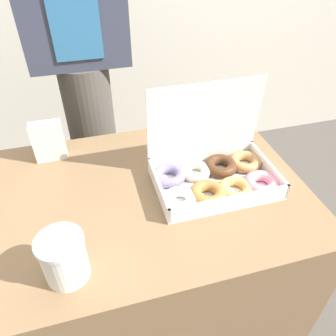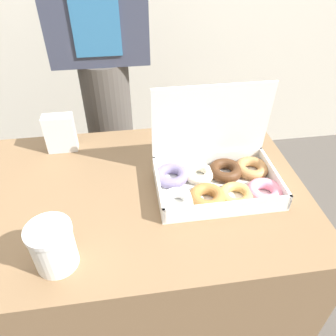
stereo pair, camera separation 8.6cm
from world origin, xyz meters
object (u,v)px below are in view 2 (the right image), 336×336
napkin_holder (60,133)px  donut_box (217,176)px  coffee_cup (53,246)px  person_customer (99,40)px

napkin_holder → donut_box: bearing=-29.1°
coffee_cup → person_customer: bearing=82.1°
coffee_cup → donut_box: bearing=25.7°
coffee_cup → person_customer: 0.82m
napkin_holder → coffee_cup: bearing=-86.0°
coffee_cup → napkin_holder: napkin_holder is taller
donut_box → napkin_holder: size_ratio=2.93×
napkin_holder → person_customer: bearing=67.5°
person_customer → coffee_cup: bearing=-97.9°
donut_box → person_customer: 0.70m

